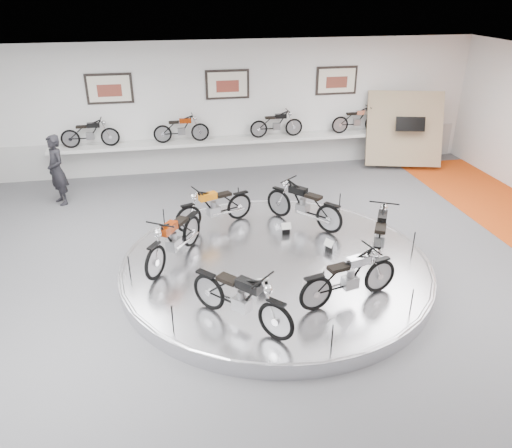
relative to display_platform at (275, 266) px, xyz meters
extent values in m
plane|color=#525255|center=(0.00, -0.30, -0.15)|extent=(16.00, 16.00, 0.00)
plane|color=white|center=(0.00, -0.30, 3.85)|extent=(16.00, 16.00, 0.00)
plane|color=white|center=(0.00, 6.70, 1.85)|extent=(16.00, 0.00, 16.00)
cube|color=#BCBCBA|center=(0.00, 6.68, 0.40)|extent=(15.68, 0.04, 1.10)
cylinder|color=silver|center=(0.00, 0.00, 0.00)|extent=(6.40, 6.40, 0.30)
torus|color=#B2B2BA|center=(0.00, 0.00, 0.12)|extent=(6.40, 6.40, 0.10)
cube|color=silver|center=(0.00, 6.40, 0.85)|extent=(11.00, 0.55, 0.10)
cube|color=silver|center=(-3.50, 6.66, 2.55)|extent=(1.35, 0.06, 0.88)
cube|color=silver|center=(0.00, 6.66, 2.55)|extent=(1.35, 0.06, 0.88)
cube|color=silver|center=(3.50, 6.66, 2.55)|extent=(1.35, 0.06, 0.88)
cube|color=#967A60|center=(5.60, 5.80, 1.10)|extent=(2.56, 1.52, 2.30)
imported|color=black|center=(-4.96, 4.71, 0.81)|extent=(0.76, 0.84, 1.92)
camera|label=1|loc=(-2.13, -8.78, 5.38)|focal=35.00mm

